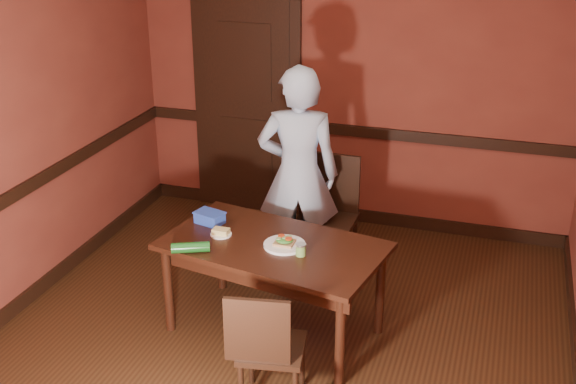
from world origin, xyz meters
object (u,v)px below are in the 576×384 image
Objects in this scene: dining_table at (274,288)px; sandwich_plate at (285,244)px; chair_far at (326,220)px; food_tub at (210,218)px; person at (298,175)px; chair_near at (272,346)px; sauce_jar at (301,249)px; cheese_saucer at (221,233)px.

sandwich_plate is at bearing 2.04° from dining_table.
food_tub is (-0.68, -0.74, 0.25)m from chair_far.
sandwich_plate is (0.16, -0.86, -0.16)m from person.
person is (-0.21, -0.07, 0.39)m from chair_far.
chair_far reaches higher than dining_table.
food_tub is at bearing -131.13° from chair_far.
chair_near is at bearing -85.03° from chair_far.
chair_far is 1.04m from food_tub.
dining_table is 1.81× the size of chair_near.
sandwich_plate is at bearing 87.48° from person.
person is 20.67× the size of sauce_jar.
dining_table is at bearing 155.26° from sauce_jar.
person is 0.89m from sandwich_plate.
person is at bearing 71.24° from food_tub.
sandwich_plate is 0.48m from cheese_saucer.
food_tub is at bearing 160.32° from sauce_jar.
chair_far is at bearing -96.00° from chair_near.
sauce_jar is 0.56× the size of cheese_saucer.
cheese_saucer is at bearing -29.95° from food_tub.
food_tub reaches higher than sauce_jar.
sauce_jar is at bearing -3.92° from food_tub.
sauce_jar reaches higher than dining_table.
cheese_saucer is at bearing 169.04° from sauce_jar.
chair_far is 6.51× the size of cheese_saucer.
sandwich_plate is 1.21× the size of food_tub.
chair_near is 0.47× the size of person.
person is at bearing 107.87° from sauce_jar.
chair_far is at bearing 95.41° from sauce_jar.
chair_far is at bearing 87.15° from sandwich_plate.
food_tub is (-0.63, 0.18, 0.02)m from sandwich_plate.
sandwich_plate is at bearing -91.69° from chair_far.
chair_far reaches higher than cheese_saucer.
chair_near is 0.81m from sandwich_plate.
cheese_saucer is (-0.64, 0.76, 0.31)m from chair_near.
person reaches higher than dining_table.
chair_near is 3.50× the size of food_tub.
dining_table is 0.38m from sandwich_plate.
sandwich_plate is (0.08, -0.01, 0.37)m from dining_table.
sauce_jar is at bearing -32.82° from sandwich_plate.
chair_near is 9.76× the size of sauce_jar.
person is 7.41× the size of food_tub.
cheese_saucer is (-0.31, -0.83, -0.16)m from person.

